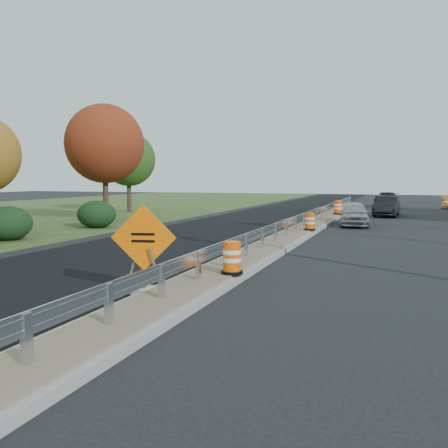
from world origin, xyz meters
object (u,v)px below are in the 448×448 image
(caution_sign, at_px, (144,272))
(barrel_median_mid, at_px, (310,222))
(car_silver, at_px, (354,214))
(car_dark_mid, at_px, (387,206))
(barrel_median_near, at_px, (232,258))
(barrel_median_far, at_px, (338,208))
(barrel_shoulder_far, at_px, (445,204))
(car_dark_far, at_px, (386,199))

(caution_sign, bearing_deg, barrel_median_mid, 71.21)
(caution_sign, relative_size, car_silver, 0.54)
(car_dark_mid, bearing_deg, barrel_median_near, -92.85)
(barrel_median_far, xyz_separation_m, barrel_shoulder_far, (7.76, 12.70, -0.25))
(barrel_median_near, relative_size, car_silver, 0.22)
(car_dark_mid, bearing_deg, barrel_shoulder_far, 70.18)
(barrel_median_mid, distance_m, barrel_median_far, 11.18)
(car_dark_far, bearing_deg, barrel_median_far, 71.73)
(barrel_median_near, height_order, barrel_median_far, barrel_median_far)
(caution_sign, relative_size, barrel_median_near, 2.52)
(caution_sign, relative_size, barrel_median_far, 2.21)
(car_dark_mid, distance_m, car_dark_far, 12.38)
(car_silver, bearing_deg, barrel_shoulder_far, 65.63)
(caution_sign, relative_size, barrel_median_mid, 2.57)
(caution_sign, height_order, barrel_median_near, caution_sign)
(caution_sign, relative_size, car_dark_far, 0.44)
(barrel_median_far, distance_m, car_dark_mid, 3.93)
(barrel_median_near, height_order, car_silver, car_silver)
(barrel_median_far, xyz_separation_m, car_silver, (1.62, -5.91, -0.02))
(barrel_shoulder_far, bearing_deg, car_dark_mid, -114.07)
(barrel_median_far, bearing_deg, car_silver, -74.65)
(barrel_shoulder_far, xyz_separation_m, car_dark_far, (-4.99, 2.04, 0.26))
(car_dark_mid, bearing_deg, barrel_median_mid, -98.82)
(car_silver, bearing_deg, car_dark_far, 80.70)
(car_dark_mid, height_order, car_dark_far, car_dark_mid)
(barrel_median_far, height_order, car_silver, car_silver)
(barrel_median_mid, distance_m, barrel_shoulder_far, 25.10)
(barrel_median_far, bearing_deg, barrel_median_near, -90.00)
(barrel_median_mid, bearing_deg, caution_sign, -96.00)
(car_dark_far, bearing_deg, car_dark_mid, 84.10)
(barrel_median_mid, distance_m, car_dark_far, 26.07)
(barrel_median_mid, bearing_deg, car_silver, 72.91)
(caution_sign, xyz_separation_m, barrel_median_mid, (1.45, 13.79, 0.09))
(barrel_shoulder_far, bearing_deg, barrel_median_far, -121.42)
(caution_sign, height_order, barrel_median_mid, caution_sign)
(caution_sign, bearing_deg, car_silver, 68.06)
(barrel_median_mid, bearing_deg, barrel_median_near, -90.00)
(barrel_median_far, relative_size, car_dark_mid, 0.22)
(barrel_median_far, xyz_separation_m, car_dark_mid, (3.14, 2.37, 0.02))
(barrel_median_far, distance_m, barrel_shoulder_far, 14.88)
(barrel_median_far, bearing_deg, barrel_shoulder_far, 58.58)
(barrel_median_mid, height_order, barrel_shoulder_far, barrel_median_mid)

